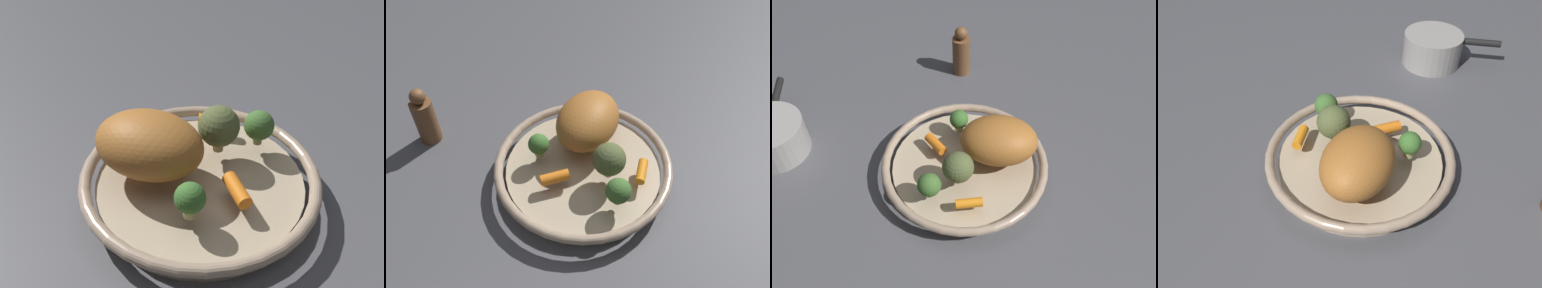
% 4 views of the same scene
% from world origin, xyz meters
% --- Properties ---
extents(ground_plane, '(2.11, 2.11, 0.00)m').
position_xyz_m(ground_plane, '(0.00, 0.00, 0.00)').
color(ground_plane, '#4C4C51').
extents(serving_bowl, '(0.34, 0.34, 0.05)m').
position_xyz_m(serving_bowl, '(0.00, 0.00, 0.03)').
color(serving_bowl, tan).
rests_on(serving_bowl, ground_plane).
extents(roast_chicken_piece, '(0.18, 0.19, 0.08)m').
position_xyz_m(roast_chicken_piece, '(0.05, -0.04, 0.09)').
color(roast_chicken_piece, '#A76429').
rests_on(roast_chicken_piece, serving_bowl).
extents(baby_carrot_center, '(0.05, 0.05, 0.02)m').
position_xyz_m(baby_carrot_center, '(-0.08, -0.07, 0.06)').
color(baby_carrot_center, orange).
rests_on(baby_carrot_center, serving_bowl).
extents(baby_carrot_left, '(0.03, 0.06, 0.02)m').
position_xyz_m(baby_carrot_left, '(-0.01, 0.07, 0.06)').
color(baby_carrot_left, orange).
rests_on(baby_carrot_left, serving_bowl).
extents(broccoli_floret_mid, '(0.06, 0.06, 0.07)m').
position_xyz_m(broccoli_floret_mid, '(-0.05, -0.02, 0.09)').
color(broccoli_floret_mid, tan).
rests_on(broccoli_floret_mid, serving_bowl).
extents(broccoli_floret_edge, '(0.04, 0.04, 0.05)m').
position_xyz_m(broccoli_floret_edge, '(0.06, 0.06, 0.08)').
color(broccoli_floret_edge, tan).
rests_on(broccoli_floret_edge, serving_bowl).
extents(broccoli_floret_large, '(0.04, 0.04, 0.05)m').
position_xyz_m(broccoli_floret_large, '(-0.11, 0.00, 0.08)').
color(broccoli_floret_large, tan).
rests_on(broccoli_floret_large, serving_bowl).
extents(pepper_mill, '(0.04, 0.04, 0.13)m').
position_xyz_m(pepper_mill, '(0.26, 0.21, 0.06)').
color(pepper_mill, brown).
rests_on(pepper_mill, ground_plane).
extents(saucepan, '(0.19, 0.19, 0.08)m').
position_xyz_m(saucepan, '(-0.19, 0.37, 0.04)').
color(saucepan, '#9E9993').
rests_on(saucepan, ground_plane).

